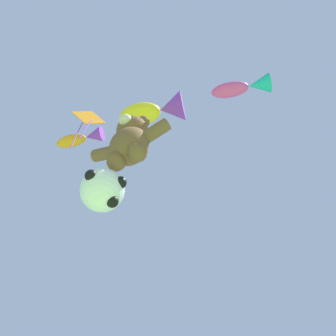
# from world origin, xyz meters

# --- Properties ---
(teddy_bear_kite) EXTENTS (2.34, 1.03, 2.37)m
(teddy_bear_kite) POSITION_xyz_m (0.29, 3.66, 10.15)
(teddy_bear_kite) COLOR brown
(soccer_ball_kite) EXTENTS (1.13, 1.12, 1.04)m
(soccer_ball_kite) POSITION_xyz_m (-0.32, 3.81, 8.33)
(soccer_ball_kite) COLOR white
(fish_kite_magenta) EXTENTS (1.77, 0.92, 0.57)m
(fish_kite_magenta) POSITION_xyz_m (3.63, 4.16, 11.73)
(fish_kite_magenta) COLOR #E53F9E
(fish_kite_goldfin) EXTENTS (2.20, 1.29, 0.95)m
(fish_kite_goldfin) POSITION_xyz_m (0.87, 3.89, 12.29)
(fish_kite_goldfin) COLOR yellow
(fish_kite_tangerine) EXTENTS (1.63, 0.77, 0.52)m
(fish_kite_tangerine) POSITION_xyz_m (-1.67, 3.66, 12.18)
(fish_kite_tangerine) COLOR orange
(diamond_kite) EXTENTS (0.88, 0.89, 2.87)m
(diamond_kite) POSITION_xyz_m (-1.53, 3.42, 13.12)
(diamond_kite) COLOR orange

